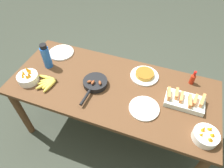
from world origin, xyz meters
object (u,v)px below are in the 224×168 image
at_px(fruit_bowl_citrus, 206,136).
at_px(empty_plate_far_left, 61,53).
at_px(banana_bunch, 48,82).
at_px(skillet, 95,83).
at_px(fruit_bowl_mango, 28,78).
at_px(hot_sauce_bottle, 193,78).
at_px(frittata_plate_center, 145,75).
at_px(water_bottle, 46,56).
at_px(melon_tray, 184,101).
at_px(empty_plate_near_front, 144,108).

bearing_deg(fruit_bowl_citrus, empty_plate_far_left, 161.18).
relative_size(banana_bunch, fruit_bowl_citrus, 1.10).
relative_size(skillet, empty_plate_far_left, 1.49).
relative_size(fruit_bowl_mango, hot_sauce_bottle, 1.31).
xyz_separation_m(frittata_plate_center, water_bottle, (-0.91, -0.18, 0.10)).
distance_m(melon_tray, fruit_bowl_citrus, 0.32).
distance_m(empty_plate_near_front, hot_sauce_bottle, 0.54).
height_order(frittata_plate_center, fruit_bowl_mango, fruit_bowl_mango).
distance_m(banana_bunch, melon_tray, 1.18).
distance_m(empty_plate_near_front, empty_plate_far_left, 1.06).
bearing_deg(hot_sauce_bottle, skillet, -157.88).
bearing_deg(melon_tray, empty_plate_near_front, -150.33).
bearing_deg(empty_plate_near_front, banana_bunch, -178.11).
bearing_deg(fruit_bowl_mango, frittata_plate_center, 23.22).
height_order(skillet, empty_plate_far_left, skillet).
xyz_separation_m(banana_bunch, fruit_bowl_citrus, (1.34, -0.07, 0.02)).
xyz_separation_m(melon_tray, fruit_bowl_mango, (-1.35, -0.22, 0.01)).
relative_size(frittata_plate_center, fruit_bowl_mango, 1.41).
xyz_separation_m(empty_plate_near_front, water_bottle, (-1.00, 0.18, 0.11)).
bearing_deg(skillet, frittata_plate_center, 125.91).
bearing_deg(banana_bunch, frittata_plate_center, 26.29).
bearing_deg(frittata_plate_center, empty_plate_far_left, 177.90).
xyz_separation_m(melon_tray, empty_plate_near_front, (-0.29, -0.17, -0.03)).
distance_m(empty_plate_near_front, water_bottle, 1.02).
relative_size(frittata_plate_center, fruit_bowl_citrus, 1.43).
relative_size(banana_bunch, hot_sauce_bottle, 1.42).
relative_size(water_bottle, hot_sauce_bottle, 1.82).
bearing_deg(hot_sauce_bottle, empty_plate_near_front, -127.67).
bearing_deg(frittata_plate_center, fruit_bowl_mango, -156.78).
bearing_deg(melon_tray, skillet, -175.00).
xyz_separation_m(skillet, frittata_plate_center, (0.39, 0.26, -0.01)).
bearing_deg(empty_plate_near_front, frittata_plate_center, 103.58).
height_order(skillet, hot_sauce_bottle, hot_sauce_bottle).
height_order(melon_tray, empty_plate_far_left, melon_tray).
distance_m(empty_plate_far_left, fruit_bowl_citrus, 1.54).
bearing_deg(water_bottle, fruit_bowl_mango, -104.83).
relative_size(melon_tray, water_bottle, 1.22).
relative_size(melon_tray, frittata_plate_center, 1.20).
relative_size(fruit_bowl_mango, water_bottle, 0.72).
xyz_separation_m(skillet, fruit_bowl_mango, (-0.59, -0.16, 0.01)).
bearing_deg(fruit_bowl_mango, hot_sauce_bottle, 19.16).
bearing_deg(hot_sauce_bottle, frittata_plate_center, -171.08).
xyz_separation_m(melon_tray, water_bottle, (-1.29, 0.01, 0.09)).
relative_size(banana_bunch, melon_tray, 0.64).
distance_m(melon_tray, empty_plate_near_front, 0.34).
bearing_deg(empty_plate_near_front, hot_sauce_bottle, 52.33).
bearing_deg(skillet, banana_bunch, -70.35).
bearing_deg(water_bottle, fruit_bowl_citrus, -10.80).
height_order(fruit_bowl_mango, fruit_bowl_citrus, fruit_bowl_mango).
bearing_deg(empty_plate_far_left, banana_bunch, -75.41).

